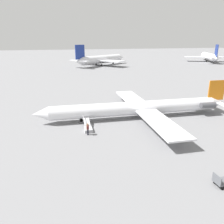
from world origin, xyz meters
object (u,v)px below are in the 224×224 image
Objects in this scene: airplane_far_left at (101,59)px; boarding_stairs at (88,128)px; airplane_far_center at (209,56)px; airplane_main at (141,108)px; passenger at (88,128)px.

airplane_far_left is 87.13m from boarding_stairs.
airplane_far_left is 8.42× the size of boarding_stairs.
boarding_stairs is (95.12, 84.66, -2.78)m from airplane_far_center.
airplane_far_left is at bearing -94.78° from airplane_main.
airplane_far_left is 19.83× the size of passenger.
passenger is (95.50, 86.40, -2.14)m from airplane_far_center.
airplane_main is 19.41× the size of passenger.
airplane_far_center is 1.05× the size of airplane_far_left.
passenger is at bearing 161.54° from airplane_far_center.
passenger is (10.12, 4.42, -0.75)m from airplane_main.
airplane_far_left is at bearing -10.67° from passenger.
boarding_stairs is at bearing -140.25° from airplane_far_left.
airplane_far_left is (70.09, 1.24, 0.07)m from airplane_far_center.
passenger reaches higher than boarding_stairs.
airplane_far_left is 88.90m from passenger.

